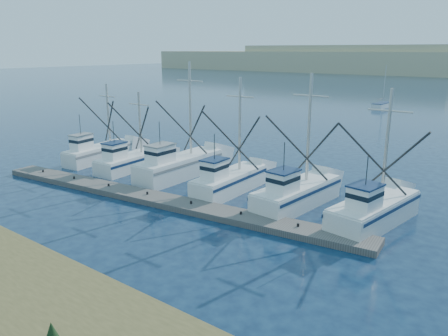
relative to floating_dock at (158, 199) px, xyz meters
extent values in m
plane|color=#0C1C35|center=(6.62, -6.17, -0.21)|extent=(500.00, 500.00, 0.00)
cube|color=#615D56|center=(0.00, 0.00, 0.00)|extent=(31.91, 5.56, 0.42)
cube|color=white|center=(-13.70, 5.35, 0.50)|extent=(3.06, 8.17, 1.43)
cube|color=white|center=(-13.70, 3.31, 1.97)|extent=(1.46, 2.08, 1.50)
cylinder|color=#B7B2A8|center=(-13.70, 6.71, 4.31)|extent=(0.22, 0.22, 6.19)
cube|color=white|center=(-8.58, 5.05, 0.44)|extent=(2.93, 7.54, 1.31)
cube|color=white|center=(-8.58, 3.16, 1.85)|extent=(1.52, 1.90, 1.50)
cylinder|color=#B7B2A8|center=(-8.58, 6.31, 4.01)|extent=(0.22, 0.22, 5.83)
cube|color=white|center=(-3.20, 5.87, 0.66)|extent=(2.67, 9.02, 1.75)
cube|color=white|center=(-3.20, 3.56, 2.28)|extent=(1.53, 2.21, 1.50)
cylinder|color=#B7B2A8|center=(-3.20, 7.40, 5.63)|extent=(0.22, 0.22, 8.20)
cube|color=white|center=(2.82, 5.15, 0.53)|extent=(2.52, 7.64, 1.48)
cube|color=white|center=(2.82, 3.21, 2.02)|extent=(1.39, 1.88, 1.50)
cylinder|color=#B7B2A8|center=(2.82, 6.44, 4.97)|extent=(0.22, 0.22, 7.40)
cube|color=white|center=(8.60, 5.42, 0.57)|extent=(3.20, 8.31, 1.56)
cube|color=white|center=(8.60, 3.34, 2.09)|extent=(1.61, 2.10, 1.50)
cylinder|color=#B7B2A8|center=(8.60, 6.81, 5.24)|extent=(0.22, 0.22, 7.79)
cube|color=white|center=(14.16, 5.31, 0.59)|extent=(3.68, 8.18, 1.60)
cube|color=white|center=(14.16, 3.29, 2.14)|extent=(1.73, 2.12, 1.50)
cylinder|color=#B7B2A8|center=(14.16, 6.66, 4.89)|extent=(0.22, 0.22, 7.00)
cube|color=white|center=(-4.41, 64.81, 0.24)|extent=(2.13, 6.05, 0.90)
cylinder|color=#B7B2A8|center=(-4.41, 65.11, 4.29)|extent=(0.12, 0.12, 7.20)
camera|label=1|loc=(22.32, -21.38, 10.70)|focal=35.00mm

